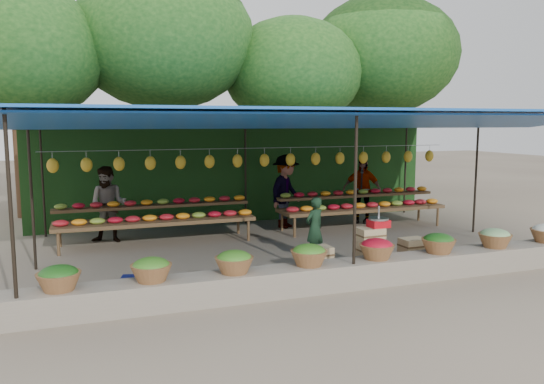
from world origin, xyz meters
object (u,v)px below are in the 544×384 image
object	(u,v)px
crate_counter	(368,253)
blue_crate_front	(139,288)
weighing_scale	(378,222)
vendor_seated	(315,228)

from	to	relation	value
crate_counter	blue_crate_front	world-z (taller)	crate_counter
crate_counter	weighing_scale	xyz separation A→B (m)	(0.19, -0.00, 0.55)
weighing_scale	blue_crate_front	bearing A→B (deg)	-177.53
vendor_seated	crate_counter	bearing A→B (deg)	93.91
crate_counter	vendor_seated	distance (m)	1.24
weighing_scale	blue_crate_front	xyz separation A→B (m)	(-4.16, -0.18, -0.70)
weighing_scale	blue_crate_front	world-z (taller)	weighing_scale
blue_crate_front	vendor_seated	bearing A→B (deg)	35.93
crate_counter	vendor_seated	xyz separation A→B (m)	(-0.55, 1.08, 0.29)
vendor_seated	blue_crate_front	xyz separation A→B (m)	(-3.41, -1.25, -0.44)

